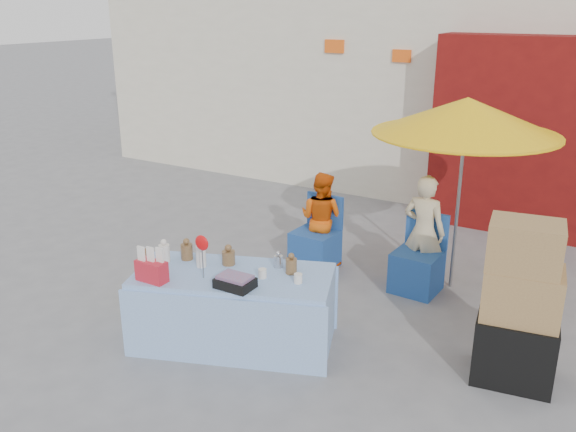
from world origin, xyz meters
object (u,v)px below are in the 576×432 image
Objects in this scene: vendor_beige at (424,232)px; umbrella at (466,117)px; box_stack at (519,309)px; market_table at (234,307)px; chair_right at (417,269)px; chair_left at (316,246)px; vendor_orange at (321,219)px.

umbrella is at bearing -150.21° from vendor_beige.
umbrella is 2.15m from box_stack.
market_table is at bearing -163.16° from box_stack.
umbrella reaches higher than chair_right.
chair_left is 2.79m from box_stack.
umbrella is (1.55, 0.28, 1.64)m from chair_left.
vendor_beige is 0.92× the size of box_stack.
chair_right is 1.69m from umbrella.
market_table is 2.05m from vendor_orange.
box_stack is (0.94, -1.48, -1.25)m from umbrella.
vendor_beige is at bearing 133.17° from box_stack.
vendor_orange reaches higher than market_table.
chair_right is at bearing 39.84° from market_table.
market_table is 1.91m from chair_left.
umbrella reaches higher than vendor_beige.
market_table is 0.95× the size of umbrella.
chair_right is 1.77m from box_stack.
umbrella is at bearing 13.62° from chair_left.
box_stack reaches higher than vendor_orange.
box_stack is (1.24, -1.19, 0.39)m from chair_right.
chair_left is 1.25m from chair_right.
chair_left is 0.75× the size of vendor_orange.
chair_right is 0.67× the size of vendor_beige.
umbrella is 1.50× the size of box_stack.
vendor_orange is at bearing 74.25° from market_table.
vendor_orange is 0.81× the size of box_stack.
market_table is 3.01m from umbrella.
chair_right is 1.30m from vendor_orange.
umbrella is at bearing 122.61° from box_stack.
market_table is 1.56× the size of vendor_beige.
box_stack reaches higher than chair_left.
chair_right is 0.41m from vendor_beige.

